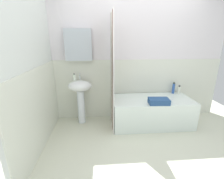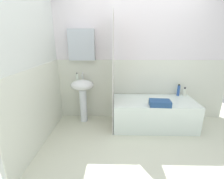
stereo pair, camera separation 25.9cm
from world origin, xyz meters
The scene contains 11 objects.
ground_plane centered at (0.00, 0.00, -0.02)m, with size 4.80×5.60×0.04m, color beige.
wall_back_tiled centered at (-0.06, 1.26, 1.14)m, with size 3.60×0.18×2.40m.
wall_left_tiled centered at (-1.57, 0.34, 1.12)m, with size 0.07×1.81×2.40m.
sink centered at (-1.03, 1.03, 0.62)m, with size 0.44×0.34×0.85m.
faucet centered at (-1.03, 1.11, 0.91)m, with size 0.03×0.12×0.12m.
soap_dispenser centered at (-1.13, 1.07, 0.91)m, with size 0.05×0.05×0.13m.
bathtub centered at (0.31, 0.87, 0.26)m, with size 1.48×0.70×0.51m, color white.
shower_curtain centered at (-0.45, 0.87, 1.00)m, with size 0.01×0.70×2.00m.
shampoo_bottle centered at (0.95, 1.13, 0.59)m, with size 0.05×0.05×0.17m.
conditioner_bottle centered at (0.84, 1.15, 0.62)m, with size 0.05×0.05×0.23m.
towel_folded centered at (0.34, 0.63, 0.56)m, with size 0.34×0.21×0.09m, color #294D82.
Camera 2 is at (-0.41, -1.85, 1.57)m, focal length 25.48 mm.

